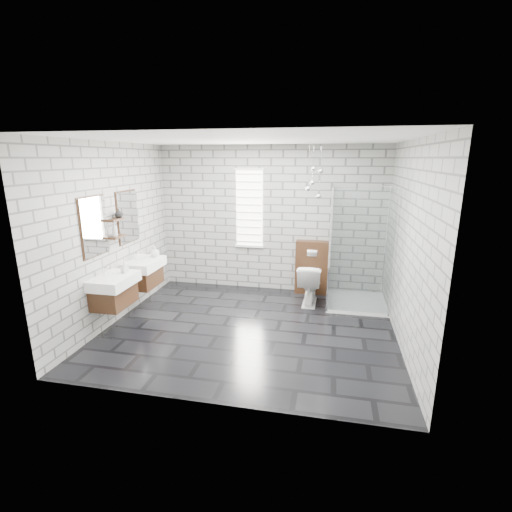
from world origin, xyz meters
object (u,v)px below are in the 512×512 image
(vanity_left, at_px, (112,282))
(vanity_right, at_px, (142,265))
(toilet, at_px, (310,284))
(shower_enclosure, at_px, (352,278))
(cistern_panel, at_px, (312,267))

(vanity_left, bearing_deg, vanity_right, 90.00)
(vanity_left, height_order, vanity_right, same)
(vanity_left, distance_m, toilet, 3.20)
(toilet, bearing_deg, shower_enclosure, -178.84)
(toilet, bearing_deg, vanity_right, 17.67)
(shower_enclosure, xyz_separation_m, toilet, (-0.70, 0.00, -0.15))
(cistern_panel, bearing_deg, vanity_right, -154.28)
(vanity_right, bearing_deg, toilet, 16.27)
(vanity_left, relative_size, shower_enclosure, 0.77)
(vanity_right, xyz_separation_m, cistern_panel, (2.71, 1.30, -0.26))
(vanity_left, relative_size, toilet, 2.21)
(vanity_left, bearing_deg, toilet, 31.58)
(cistern_panel, bearing_deg, toilet, -90.00)
(vanity_right, distance_m, cistern_panel, 3.02)
(shower_enclosure, height_order, toilet, shower_enclosure)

